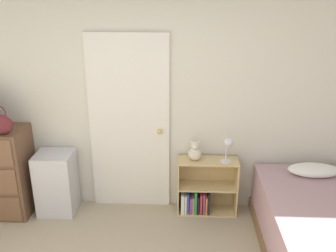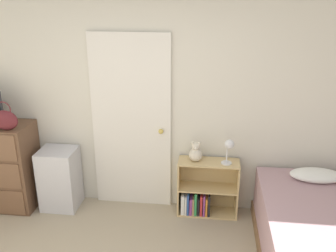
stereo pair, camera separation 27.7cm
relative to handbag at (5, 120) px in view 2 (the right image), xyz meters
name	(u,v)px [view 2 (the right image)]	position (x,y,z in m)	size (l,w,h in m)	color
wall_back	(144,100)	(1.42, 0.42, 0.14)	(10.00, 0.06, 2.55)	beige
door_closed	(132,124)	(1.28, 0.37, -0.12)	(0.89, 0.09, 2.02)	silver
handbag	(5,120)	(0.00, 0.00, 0.00)	(0.28, 0.11, 0.32)	#591E23
storage_bin	(60,179)	(0.45, 0.19, -0.77)	(0.41, 0.37, 0.72)	silver
bookshelf	(203,193)	(2.11, 0.25, -0.88)	(0.67, 0.26, 0.65)	tan
teddy_bear	(196,153)	(2.01, 0.24, -0.38)	(0.15, 0.15, 0.23)	beige
desk_lamp	(229,147)	(2.37, 0.20, -0.28)	(0.13, 0.12, 0.29)	silver
bed	(330,242)	(3.27, -0.54, -0.85)	(1.21, 1.84, 0.68)	brown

